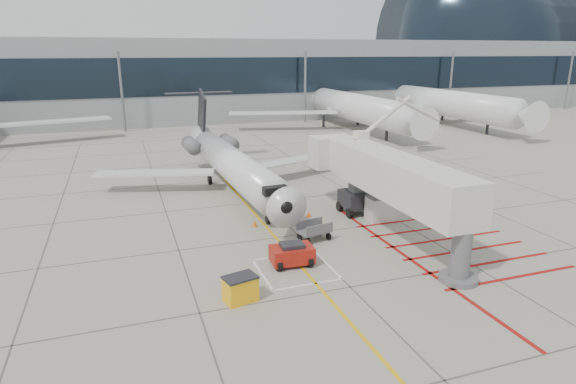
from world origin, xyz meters
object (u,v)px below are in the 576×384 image
object	(u,v)px
pushback_tug	(292,253)
spill_bin	(240,289)
regional_jet	(239,152)
jet_bridge	(400,187)

from	to	relation	value
pushback_tug	spill_bin	bearing A→B (deg)	-137.78
regional_jet	spill_bin	xyz separation A→B (m)	(-4.27, -17.31, -3.28)
jet_bridge	pushback_tug	size ratio (longest dim) A/B	7.48
pushback_tug	spill_bin	size ratio (longest dim) A/B	1.56
jet_bridge	pushback_tug	xyz separation A→B (m)	(-7.85, -1.35, -2.96)
regional_jet	pushback_tug	bearing A→B (deg)	-93.98
regional_jet	spill_bin	world-z (taller)	regional_jet
pushback_tug	spill_bin	xyz separation A→B (m)	(-3.87, -3.15, -0.04)
regional_jet	jet_bridge	xyz separation A→B (m)	(7.45, -12.81, -0.28)
jet_bridge	regional_jet	bearing A→B (deg)	119.97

